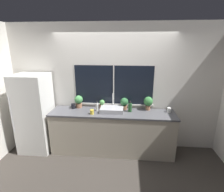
% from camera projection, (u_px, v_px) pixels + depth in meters
% --- Properties ---
extents(ground_plane, '(14.00, 14.00, 0.00)m').
position_uv_depth(ground_plane, '(111.00, 159.00, 3.61)').
color(ground_plane, '#38332D').
extents(wall_back, '(8.00, 0.09, 2.70)m').
position_uv_depth(wall_back, '(114.00, 88.00, 3.80)').
color(wall_back, silver).
rests_on(wall_back, ground_plane).
extents(wall_left, '(0.06, 7.00, 2.70)m').
position_uv_depth(wall_left, '(35.00, 78.00, 4.85)').
color(wall_left, silver).
rests_on(wall_left, ground_plane).
extents(wall_right, '(0.06, 7.00, 2.70)m').
position_uv_depth(wall_right, '(206.00, 82.00, 4.44)').
color(wall_right, silver).
rests_on(wall_right, ground_plane).
extents(counter, '(2.58, 0.57, 0.92)m').
position_uv_depth(counter, '(112.00, 132.00, 3.73)').
color(counter, '#B2A893').
rests_on(counter, ground_plane).
extents(refrigerator, '(0.66, 0.63, 1.69)m').
position_uv_depth(refrigerator, '(35.00, 113.00, 3.74)').
color(refrigerator, silver).
rests_on(refrigerator, ground_plane).
extents(sink, '(0.47, 0.39, 0.33)m').
position_uv_depth(sink, '(112.00, 109.00, 3.63)').
color(sink, '#ADADB2').
rests_on(sink, counter).
extents(potted_plant_far_left, '(0.18, 0.18, 0.28)m').
position_uv_depth(potted_plant_far_left, '(79.00, 101.00, 3.82)').
color(potted_plant_far_left, '#9E6B4C').
rests_on(potted_plant_far_left, counter).
extents(potted_plant_center_left, '(0.12, 0.12, 0.20)m').
position_uv_depth(potted_plant_center_left, '(102.00, 104.00, 3.79)').
color(potted_plant_center_left, '#9E6B4C').
rests_on(potted_plant_center_left, counter).
extents(potted_plant_center_right, '(0.17, 0.17, 0.25)m').
position_uv_depth(potted_plant_center_right, '(124.00, 103.00, 3.73)').
color(potted_plant_center_right, '#9E6B4C').
rests_on(potted_plant_center_right, counter).
extents(potted_plant_far_right, '(0.19, 0.19, 0.29)m').
position_uv_depth(potted_plant_far_right, '(148.00, 102.00, 3.68)').
color(potted_plant_far_right, '#9E6B4C').
rests_on(potted_plant_far_right, counter).
extents(soap_bottle, '(0.05, 0.05, 0.22)m').
position_uv_depth(soap_bottle, '(97.00, 107.00, 3.66)').
color(soap_bottle, white).
rests_on(soap_bottle, counter).
extents(bottle_tall, '(0.08, 0.08, 0.23)m').
position_uv_depth(bottle_tall, '(130.00, 107.00, 3.61)').
color(bottle_tall, '#235128').
rests_on(bottle_tall, counter).
extents(mug_yellow, '(0.08, 0.08, 0.09)m').
position_uv_depth(mug_yellow, '(92.00, 112.00, 3.49)').
color(mug_yellow, gold).
rests_on(mug_yellow, counter).
extents(mug_black, '(0.09, 0.09, 0.10)m').
position_uv_depth(mug_black, '(73.00, 106.00, 3.80)').
color(mug_black, black).
rests_on(mug_black, counter).
extents(mug_white, '(0.08, 0.08, 0.10)m').
position_uv_depth(mug_white, '(169.00, 110.00, 3.59)').
color(mug_white, white).
rests_on(mug_white, counter).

